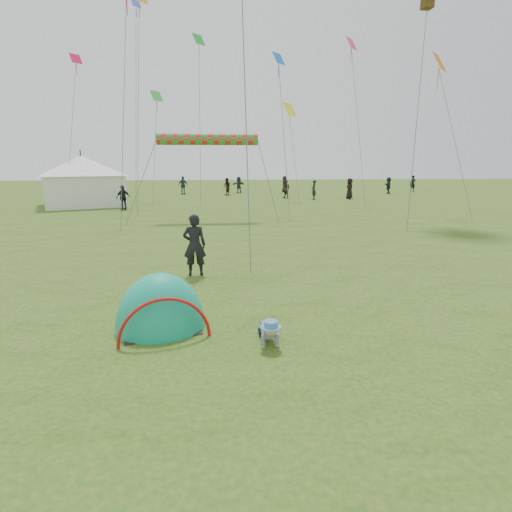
{
  "coord_description": "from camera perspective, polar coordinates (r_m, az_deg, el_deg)",
  "views": [
    {
      "loc": [
        -0.17,
        -5.7,
        3.1
      ],
      "look_at": [
        0.64,
        3.24,
        1.0
      ],
      "focal_mm": 28.0,
      "sensor_mm": 36.0,
      "label": 1
    }
  ],
  "objects": [
    {
      "name": "ground",
      "position": [
        6.5,
        -3.15,
        -15.38
      ],
      "size": [
        140.0,
        140.0,
        0.0
      ],
      "primitive_type": "plane",
      "color": "#215019"
    },
    {
      "name": "crawling_toddler",
      "position": [
        7.09,
        1.87,
        -10.51
      ],
      "size": [
        0.49,
        0.68,
        0.51
      ],
      "primitive_type": null,
      "rotation": [
        0.0,
        0.0,
        0.04
      ],
      "color": "black",
      "rests_on": "ground"
    },
    {
      "name": "popup_tent",
      "position": [
        7.99,
        -13.36,
        -10.03
      ],
      "size": [
        1.99,
        1.77,
        2.19
      ],
      "primitive_type": "ellipsoid",
      "rotation": [
        0.0,
        0.0,
        0.25
      ],
      "color": "#0F9395",
      "rests_on": "ground"
    },
    {
      "name": "standing_adult",
      "position": [
        11.24,
        -8.78,
        1.56
      ],
      "size": [
        0.66,
        0.45,
        1.73
      ],
      "primitive_type": "imported",
      "rotation": [
        0.0,
        0.0,
        3.2
      ],
      "color": "black",
      "rests_on": "ground"
    },
    {
      "name": "event_marquee",
      "position": [
        32.37,
        -23.5,
        10.05
      ],
      "size": [
        7.33,
        7.33,
        3.88
      ],
      "primitive_type": null,
      "rotation": [
        0.0,
        0.0,
        0.38
      ],
      "color": "white",
      "rests_on": "ground"
    },
    {
      "name": "crowd_person_0",
      "position": [
        35.23,
        8.25,
        9.35
      ],
      "size": [
        0.57,
        0.7,
        1.66
      ],
      "primitive_type": "imported",
      "rotation": [
        0.0,
        0.0,
        4.38
      ],
      "color": "black",
      "rests_on": "ground"
    },
    {
      "name": "crowd_person_1",
      "position": [
        36.35,
        4.31,
        9.54
      ],
      "size": [
        0.98,
        1.01,
        1.64
      ],
      "primitive_type": "imported",
      "rotation": [
        0.0,
        0.0,
        5.38
      ],
      "color": "#3A2B24",
      "rests_on": "ground"
    },
    {
      "name": "crowd_person_2",
      "position": [
        28.4,
        -18.44,
        7.91
      ],
      "size": [
        1.0,
        0.92,
        1.65
      ],
      "primitive_type": "imported",
      "rotation": [
        0.0,
        0.0,
        3.82
      ],
      "color": "black",
      "rests_on": "ground"
    },
    {
      "name": "crowd_person_4",
      "position": [
        43.69,
        4.07,
        10.21
      ],
      "size": [
        0.72,
        0.94,
        1.72
      ],
      "primitive_type": "imported",
      "rotation": [
        0.0,
        0.0,
        1.79
      ],
      "color": "black",
      "rests_on": "ground"
    },
    {
      "name": "crowd_person_5",
      "position": [
        43.73,
        18.39,
        9.56
      ],
      "size": [
        0.8,
        1.62,
        1.67
      ],
      "primitive_type": "imported",
      "rotation": [
        0.0,
        0.0,
        4.51
      ],
      "color": "black",
      "rests_on": "ground"
    },
    {
      "name": "crowd_person_7",
      "position": [
        43.04,
        -19.95,
        9.37
      ],
      "size": [
        0.98,
        1.01,
        1.64
      ],
      "primitive_type": "imported",
      "rotation": [
        0.0,
        0.0,
        4.06
      ],
      "color": "black",
      "rests_on": "ground"
    },
    {
      "name": "crowd_person_8",
      "position": [
        41.18,
        -10.36,
        9.9
      ],
      "size": [
        1.14,
        0.76,
        1.79
      ],
      "primitive_type": "imported",
      "rotation": [
        0.0,
        0.0,
        2.81
      ],
      "color": "#283946",
      "rests_on": "ground"
    },
    {
      "name": "crowd_person_9",
      "position": [
        37.53,
        -25.28,
        8.48
      ],
      "size": [
        1.23,
        1.17,
        1.67
      ],
      "primitive_type": "imported",
      "rotation": [
        0.0,
        0.0,
        0.7
      ],
      "color": "#282A33",
      "rests_on": "ground"
    },
    {
      "name": "crowd_person_10",
      "position": [
        36.31,
        13.24,
        9.35
      ],
      "size": [
        0.71,
        0.96,
        1.79
      ],
      "primitive_type": "imported",
      "rotation": [
        0.0,
        0.0,
        4.54
      ],
      "color": "black",
      "rests_on": "ground"
    },
    {
      "name": "crowd_person_11",
      "position": [
        42.63,
        -2.48,
        10.14
      ],
      "size": [
        1.57,
        1.33,
        1.69
      ],
      "primitive_type": "imported",
      "rotation": [
        0.0,
        0.0,
        3.77
      ],
      "color": "#2D3547",
      "rests_on": "ground"
    },
    {
      "name": "crowd_person_12",
      "position": [
        48.1,
        21.48,
        9.63
      ],
      "size": [
        0.72,
        0.76,
        1.75
      ],
      "primitive_type": "imported",
      "rotation": [
        0.0,
        0.0,
        5.38
      ],
      "color": "black",
      "rests_on": "ground"
    },
    {
      "name": "crowd_person_13",
      "position": [
        39.5,
        -4.17,
        9.86
      ],
      "size": [
        0.97,
        1.02,
        1.67
      ],
      "primitive_type": "imported",
      "rotation": [
        0.0,
        0.0,
        5.28
      ],
      "color": "black",
      "rests_on": "ground"
    },
    {
      "name": "rainbow_tube_kite",
      "position": [
        22.55,
        -6.93,
        16.26
      ],
      "size": [
        5.41,
        0.64,
        0.64
      ],
      "primitive_type": "cylinder",
      "rotation": [
        0.0,
        1.57,
        0.0
      ],
      "color": "red"
    },
    {
      "name": "diamond_kite_0",
      "position": [
        35.4,
        -24.35,
        24.31
      ],
      "size": [
        0.87,
        0.87,
        0.71
      ],
      "primitive_type": "plane",
      "rotation": [
        1.05,
        0.0,
        0.79
      ],
      "color": "#E10C42"
    },
    {
      "name": "diamond_kite_3",
      "position": [
        34.93,
        -8.19,
        28.31
      ],
      "size": [
        1.05,
        1.05,
        0.86
      ],
      "primitive_type": "plane",
      "rotation": [
        1.05,
        0.0,
        0.79
      ],
      "color": "green"
    },
    {
      "name": "diamond_kite_4",
      "position": [
        36.81,
        -16.8,
        31.3
      ],
      "size": [
        0.8,
        0.8,
        0.65
      ],
      "primitive_type": "plane",
      "rotation": [
        1.05,
        0.0,
        0.79
      ],
      "color": "blue"
    },
    {
      "name": "diamond_kite_5",
      "position": [
        34.9,
        13.5,
        27.42
      ],
      "size": [
        1.14,
        1.14,
        0.93
      ],
      "primitive_type": "plane",
      "rotation": [
        1.05,
        0.0,
        0.79
      ],
      "color": "#E73D56"
    },
    {
      "name": "diamond_kite_7",
      "position": [
        28.65,
        24.75,
        23.87
      ],
      "size": [
        1.34,
        1.34,
        1.1
      ],
      "primitive_type": "plane",
      "rotation": [
        1.05,
        0.0,
        0.79
      ],
      "color": "orange"
    },
    {
      "name": "diamond_kite_8",
      "position": [
        35.56,
        4.85,
        20.13
      ],
      "size": [
        1.35,
        1.35,
        1.1
      ],
      "primitive_type": "plane",
      "rotation": [
        1.05,
        0.0,
        0.79
      ],
      "color": "yellow"
    },
    {
      "name": "diamond_kite_9",
      "position": [
        36.34,
        -14.03,
        21.31
      ],
      "size": [
        1.04,
        1.04,
        0.85
      ],
      "primitive_type": "plane",
      "rotation": [
        1.05,
        0.0,
        0.79
      ],
      "color": "green"
    },
    {
      "name": "diamond_kite_10",
      "position": [
        27.13,
        3.26,
        26.35
      ],
      "size": [
        0.89,
        0.89,
        0.73
      ],
      "primitive_type": "plane",
      "rotation": [
        1.05,
        0.0,
        0.79
      ],
      "color": "blue"
    }
  ]
}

